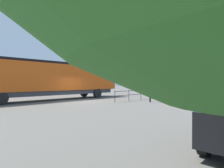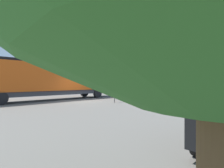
{
  "view_description": "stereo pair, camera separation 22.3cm",
  "coord_description": "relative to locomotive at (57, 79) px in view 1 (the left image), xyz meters",
  "views": [
    {
      "loc": [
        14.81,
        -11.39,
        1.8
      ],
      "look_at": [
        0.55,
        3.59,
        1.64
      ],
      "focal_mm": 30.89,
      "sensor_mm": 36.0,
      "label": 1
    },
    {
      "loc": [
        14.97,
        -11.24,
        1.8
      ],
      "look_at": [
        0.55,
        3.59,
        1.64
      ],
      "focal_mm": 30.89,
      "sensor_mm": 36.0,
      "label": 2
    }
  ],
  "objects": [
    {
      "name": "ground_plane",
      "position": [
        3.27,
        0.77,
        -2.19
      ],
      "size": [
        120.0,
        120.0,
        0.0
      ],
      "primitive_type": "plane",
      "color": "#666059"
    },
    {
      "name": "lamp_post",
      "position": [
        8.47,
        4.54,
        2.07
      ],
      "size": [
        0.48,
        0.48,
        6.32
      ],
      "color": "black",
      "rests_on": "ground_plane"
    },
    {
      "name": "locomotive",
      "position": [
        0.0,
        0.0,
        0.0
      ],
      "size": [
        2.81,
        16.01,
        3.88
      ],
      "color": "#D15114",
      "rests_on": "ground_plane"
    },
    {
      "name": "platform_fence",
      "position": [
        6.42,
        6.02,
        -1.49
      ],
      "size": [
        0.05,
        8.07,
        1.07
      ],
      "color": "black",
      "rests_on": "ground_plane"
    }
  ]
}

